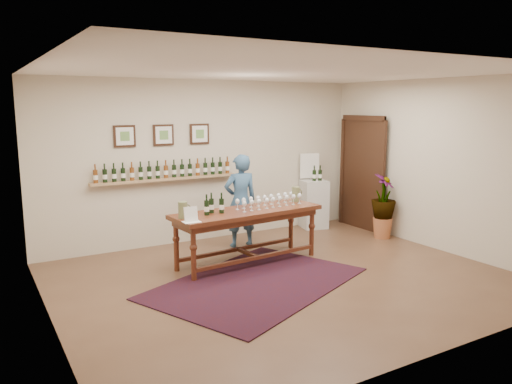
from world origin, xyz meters
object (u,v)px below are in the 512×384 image
tasting_table (247,218)px  person (241,201)px  display_pedestal (314,204)px  potted_plant (383,206)px

tasting_table → person: size_ratio=1.51×
display_pedestal → person: person is taller
display_pedestal → person: bearing=-166.6°
tasting_table → person: 0.93m
tasting_table → person: person is taller
tasting_table → potted_plant: bearing=-3.9°
tasting_table → display_pedestal: bearing=25.8°
tasting_table → potted_plant: potted_plant is taller
potted_plant → person: bearing=161.6°
display_pedestal → potted_plant: bearing=-64.8°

